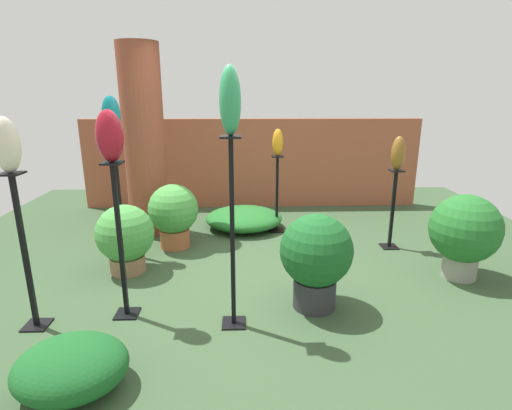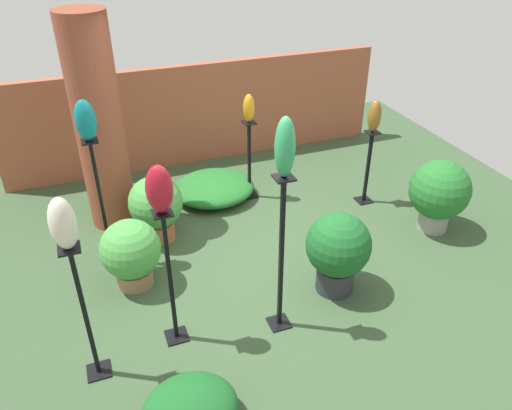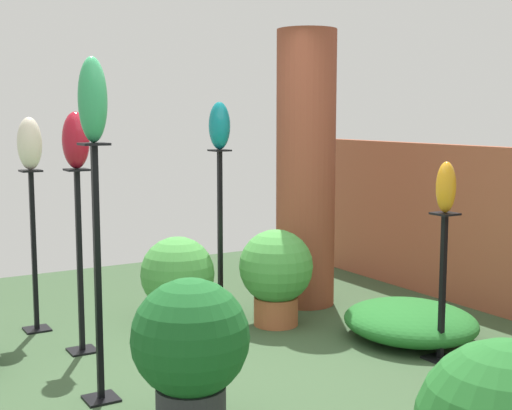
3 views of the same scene
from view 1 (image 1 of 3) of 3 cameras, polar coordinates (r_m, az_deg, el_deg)
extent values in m
plane|color=#385133|center=(4.37, 0.19, -10.02)|extent=(8.00, 8.00, 0.00)
cube|color=#9E5138|center=(6.75, -0.57, 5.96)|extent=(5.60, 0.12, 1.48)
cylinder|color=brown|center=(5.59, -15.68, 8.66)|extent=(0.54, 0.54, 2.52)
cube|color=black|center=(5.38, 18.47, -5.64)|extent=(0.20, 0.20, 0.01)
cube|color=black|center=(5.23, 18.93, -0.62)|extent=(0.04, 0.04, 1.00)
cube|color=black|center=(5.11, 19.43, 4.66)|extent=(0.16, 0.16, 0.01)
cube|color=black|center=(3.98, -28.79, -14.79)|extent=(0.20, 0.20, 0.01)
cube|color=black|center=(3.71, -30.13, -6.02)|extent=(0.04, 0.04, 1.32)
cube|color=black|center=(3.55, -31.59, 3.84)|extent=(0.16, 0.16, 0.02)
cube|color=black|center=(3.55, -3.17, -16.47)|extent=(0.20, 0.20, 0.01)
cube|color=black|center=(3.20, -3.39, -4.47)|extent=(0.04, 0.04, 1.59)
cube|color=black|center=(3.02, -3.63, 9.70)|extent=(0.16, 0.16, 0.02)
cube|color=black|center=(5.17, -18.26, -6.53)|extent=(0.20, 0.20, 0.01)
cube|color=black|center=(4.95, -18.98, 1.22)|extent=(0.04, 0.04, 1.46)
cube|color=black|center=(4.82, -19.75, 9.51)|extent=(0.16, 0.16, 0.02)
cube|color=black|center=(3.85, -17.91, -14.54)|extent=(0.20, 0.20, 0.01)
cube|color=black|center=(3.56, -18.83, -5.08)|extent=(0.04, 0.04, 1.37)
cube|color=black|center=(3.39, -19.85, 5.67)|extent=(0.16, 0.16, 0.02)
cube|color=black|center=(5.69, 2.94, -3.62)|extent=(0.20, 0.20, 0.01)
cube|color=black|center=(5.54, 3.01, 1.54)|extent=(0.04, 0.04, 1.07)
cube|color=black|center=(5.43, 3.10, 6.95)|extent=(0.16, 0.16, 0.02)
ellipsoid|color=brown|center=(5.08, 19.64, 6.98)|extent=(0.16, 0.16, 0.41)
ellipsoid|color=beige|center=(3.52, -32.10, 7.30)|extent=(0.19, 0.19, 0.42)
ellipsoid|color=#2D9356|center=(3.00, -3.72, 14.65)|extent=(0.16, 0.17, 0.51)
ellipsoid|color=#0F727A|center=(4.81, -20.00, 12.04)|extent=(0.20, 0.18, 0.41)
ellipsoid|color=maroon|center=(3.36, -20.19, 9.24)|extent=(0.21, 0.19, 0.41)
ellipsoid|color=orange|center=(5.40, 3.13, 8.92)|extent=(0.15, 0.13, 0.36)
cylinder|color=#936B4C|center=(4.64, -17.84, -7.97)|extent=(0.38, 0.38, 0.18)
sphere|color=#479942|center=(4.51, -18.21, -3.85)|extent=(0.62, 0.62, 0.62)
cylinder|color=#2D2D33|center=(3.77, 8.34, -12.28)|extent=(0.39, 0.39, 0.28)
sphere|color=#195923|center=(3.59, 8.61, -6.41)|extent=(0.65, 0.65, 0.65)
cylinder|color=#B25B38|center=(5.19, -11.50, -4.61)|extent=(0.37, 0.37, 0.24)
sphere|color=#479942|center=(5.07, -11.73, -0.56)|extent=(0.62, 0.62, 0.62)
cylinder|color=gray|center=(4.80, 27.05, -7.80)|extent=(0.35, 0.35, 0.24)
sphere|color=#236B28|center=(4.66, 27.70, -3.00)|extent=(0.71, 0.71, 0.71)
ellipsoid|color=#236B28|center=(5.76, -1.74, -1.93)|extent=(1.09, 1.00, 0.29)
ellipsoid|color=#195923|center=(3.07, -24.88, -20.27)|extent=(0.74, 0.65, 0.34)
camera|label=2|loc=(2.18, -112.24, 41.48)|focal=35.00mm
camera|label=3|loc=(4.36, 66.27, 4.49)|focal=50.00mm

